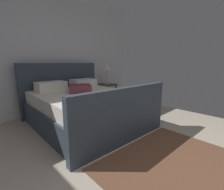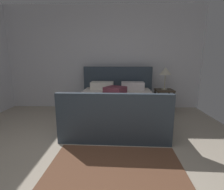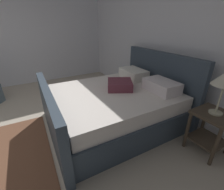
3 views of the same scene
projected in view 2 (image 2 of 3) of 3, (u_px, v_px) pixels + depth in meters
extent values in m
cube|color=silver|center=(103.00, 58.00, 4.68)|extent=(5.41, 0.12, 2.79)
cube|color=#323E4A|center=(116.00, 113.00, 3.67)|extent=(1.76, 1.97, 0.40)
cube|color=#323E4A|center=(118.00, 88.00, 4.58)|extent=(1.83, 0.16, 1.17)
cube|color=#323E4A|center=(114.00, 119.00, 2.64)|extent=(1.83, 0.16, 0.84)
cube|color=silver|center=(116.00, 99.00, 3.61)|extent=(1.68, 1.91, 0.22)
cube|color=silver|center=(102.00, 85.00, 4.25)|extent=(0.57, 0.38, 0.18)
cube|color=silver|center=(132.00, 86.00, 4.21)|extent=(0.57, 0.38, 0.18)
cube|color=brown|center=(115.00, 90.00, 3.71)|extent=(0.54, 0.54, 0.14)
cube|color=#423629|center=(164.00, 90.00, 4.31)|extent=(0.44, 0.44, 0.04)
cube|color=#423629|center=(163.00, 105.00, 4.39)|extent=(0.40, 0.40, 0.02)
cylinder|color=#423629|center=(158.00, 103.00, 4.19)|extent=(0.04, 0.04, 0.56)
cylinder|color=#423629|center=(173.00, 103.00, 4.18)|extent=(0.04, 0.04, 0.56)
cylinder|color=#423629|center=(155.00, 100.00, 4.56)|extent=(0.04, 0.04, 0.56)
cylinder|color=#423629|center=(169.00, 100.00, 4.55)|extent=(0.04, 0.04, 0.56)
cylinder|color=#B7B293|center=(164.00, 89.00, 4.30)|extent=(0.16, 0.16, 0.02)
cylinder|color=#B7B293|center=(165.00, 82.00, 4.27)|extent=(0.02, 0.02, 0.36)
cone|color=beige|center=(165.00, 71.00, 4.21)|extent=(0.30, 0.30, 0.18)
cube|color=brown|center=(115.00, 171.00, 2.05)|extent=(1.74, 1.21, 0.01)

